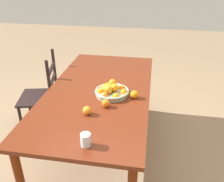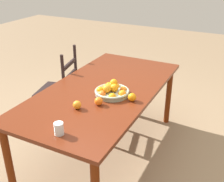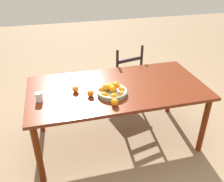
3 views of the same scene
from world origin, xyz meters
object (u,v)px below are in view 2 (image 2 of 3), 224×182
at_px(chair_near_window, 60,90).
at_px(fruit_bowl, 112,91).
at_px(drinking_glass, 59,129).
at_px(orange_loose_2, 99,101).
at_px(dining_table, 103,95).
at_px(orange_loose_1, 132,97).
at_px(orange_loose_0, 77,105).

distance_m(chair_near_window, fruit_bowl, 1.10).
bearing_deg(drinking_glass, chair_near_window, 37.31).
bearing_deg(orange_loose_2, dining_table, 21.70).
bearing_deg(orange_loose_1, chair_near_window, 68.70).
bearing_deg(fruit_bowl, orange_loose_1, -97.08).
distance_m(dining_table, drinking_glass, 0.85).
height_order(orange_loose_0, drinking_glass, drinking_glass).
height_order(dining_table, orange_loose_0, orange_loose_0).
distance_m(fruit_bowl, orange_loose_1, 0.22).
height_order(chair_near_window, drinking_glass, chair_near_window).
bearing_deg(fruit_bowl, orange_loose_0, 159.35).
bearing_deg(chair_near_window, dining_table, 54.70).
xyz_separation_m(dining_table, orange_loose_1, (-0.12, -0.36, 0.12)).
xyz_separation_m(dining_table, drinking_glass, (-0.84, -0.09, 0.13)).
distance_m(fruit_bowl, orange_loose_0, 0.39).
relative_size(orange_loose_1, drinking_glass, 0.79).
distance_m(orange_loose_2, drinking_glass, 0.52).
distance_m(dining_table, fruit_bowl, 0.21).
xyz_separation_m(chair_near_window, orange_loose_2, (-0.65, -0.93, 0.37)).
bearing_deg(orange_loose_0, orange_loose_2, -41.97).
relative_size(orange_loose_0, drinking_glass, 0.77).
distance_m(dining_table, orange_loose_2, 0.37).
relative_size(chair_near_window, orange_loose_1, 13.02).
relative_size(chair_near_window, orange_loose_2, 13.59).
relative_size(dining_table, orange_loose_2, 27.54).
bearing_deg(orange_loose_2, chair_near_window, 54.93).
height_order(orange_loose_0, orange_loose_2, same).
bearing_deg(drinking_glass, dining_table, 6.21).
xyz_separation_m(orange_loose_2, drinking_glass, (-0.52, 0.04, 0.01)).
xyz_separation_m(fruit_bowl, orange_loose_2, (-0.23, 0.01, -0.01)).
xyz_separation_m(dining_table, chair_near_window, (0.33, 0.80, -0.25)).
relative_size(chair_near_window, fruit_bowl, 3.00).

